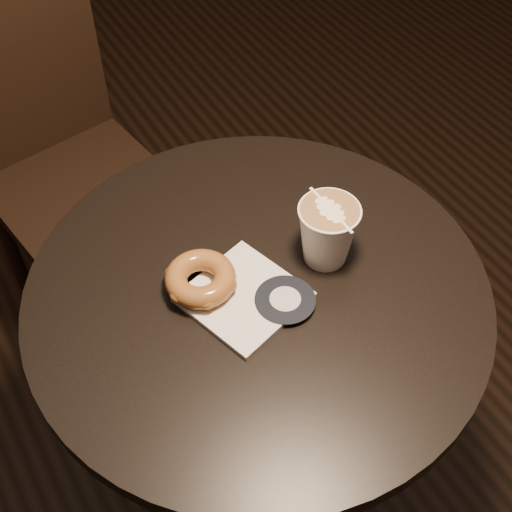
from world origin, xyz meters
name	(u,v)px	position (x,y,z in m)	size (l,w,h in m)	color
cafe_table	(257,360)	(0.00, 0.00, 0.55)	(0.70, 0.70, 0.75)	black
chair	(51,135)	(-0.09, 0.77, 0.53)	(0.43, 0.43, 0.95)	black
pastry_bag	(244,297)	(-0.03, -0.01, 0.75)	(0.15, 0.15, 0.01)	silver
doughnut	(201,279)	(-0.07, 0.04, 0.78)	(0.11, 0.11, 0.03)	brown
latte_cup	(327,234)	(0.12, 0.00, 0.80)	(0.09, 0.09, 0.10)	white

